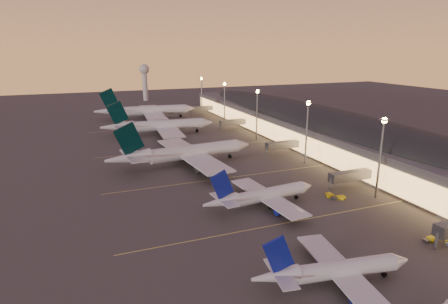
{
  "coord_description": "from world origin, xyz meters",
  "views": [
    {
      "loc": [
        -49.48,
        -85.12,
        45.73
      ],
      "look_at": [
        2.0,
        45.0,
        7.0
      ],
      "focal_mm": 30.0,
      "sensor_mm": 36.0,
      "label": 1
    }
  ],
  "objects_px": {
    "airliner_wide_far": "(146,111)",
    "radar_tower": "(145,76)",
    "baggage_tug_c": "(339,198)",
    "airliner_wide_near": "(183,153)",
    "baggage_tug_d": "(331,196)",
    "airliner_narrow_north": "(261,196)",
    "airliner_wide_mid": "(159,126)",
    "baggage_tug_a": "(430,239)",
    "airliner_narrow_south": "(333,270)"
  },
  "relations": [
    {
      "from": "airliner_wide_far",
      "to": "radar_tower",
      "type": "bearing_deg",
      "value": 85.0
    },
    {
      "from": "airliner_wide_far",
      "to": "baggage_tug_c",
      "type": "distance_m",
      "value": 165.68
    },
    {
      "from": "airliner_wide_near",
      "to": "baggage_tug_d",
      "type": "xyz_separation_m",
      "value": [
        34.04,
        -50.78,
        -4.52
      ]
    },
    {
      "from": "airliner_narrow_north",
      "to": "airliner_wide_near",
      "type": "relative_size",
      "value": 0.61
    },
    {
      "from": "baggage_tug_c",
      "to": "airliner_wide_near",
      "type": "bearing_deg",
      "value": 137.78
    },
    {
      "from": "airliner_wide_mid",
      "to": "baggage_tug_a",
      "type": "distance_m",
      "value": 146.21
    },
    {
      "from": "airliner_wide_far",
      "to": "radar_tower",
      "type": "height_order",
      "value": "radar_tower"
    },
    {
      "from": "airliner_wide_near",
      "to": "airliner_wide_mid",
      "type": "distance_m",
      "value": 58.72
    },
    {
      "from": "airliner_wide_far",
      "to": "airliner_wide_near",
      "type": "bearing_deg",
      "value": -87.72
    },
    {
      "from": "baggage_tug_a",
      "to": "baggage_tug_d",
      "type": "relative_size",
      "value": 0.85
    },
    {
      "from": "airliner_wide_mid",
      "to": "baggage_tug_d",
      "type": "distance_m",
      "value": 113.95
    },
    {
      "from": "airliner_wide_mid",
      "to": "baggage_tug_a",
      "type": "relative_size",
      "value": 17.18
    },
    {
      "from": "airliner_wide_far",
      "to": "baggage_tug_c",
      "type": "height_order",
      "value": "airliner_wide_far"
    },
    {
      "from": "airliner_wide_near",
      "to": "airliner_wide_mid",
      "type": "xyz_separation_m",
      "value": [
        2.63,
        58.66,
        -0.01
      ]
    },
    {
      "from": "airliner_narrow_north",
      "to": "radar_tower",
      "type": "height_order",
      "value": "radar_tower"
    },
    {
      "from": "airliner_narrow_north",
      "to": "airliner_wide_mid",
      "type": "height_order",
      "value": "airliner_wide_mid"
    },
    {
      "from": "airliner_wide_far",
      "to": "baggage_tug_d",
      "type": "relative_size",
      "value": 15.88
    },
    {
      "from": "airliner_wide_near",
      "to": "airliner_narrow_north",
      "type": "bearing_deg",
      "value": -83.75
    },
    {
      "from": "airliner_narrow_north",
      "to": "baggage_tug_a",
      "type": "xyz_separation_m",
      "value": [
        29.24,
        -34.03,
        -3.0
      ]
    },
    {
      "from": "airliner_narrow_north",
      "to": "baggage_tug_a",
      "type": "distance_m",
      "value": 44.96
    },
    {
      "from": "airliner_wide_near",
      "to": "radar_tower",
      "type": "xyz_separation_m",
      "value": [
        21.3,
        204.01,
        16.8
      ]
    },
    {
      "from": "airliner_narrow_north",
      "to": "baggage_tug_a",
      "type": "relative_size",
      "value": 10.56
    },
    {
      "from": "radar_tower",
      "to": "baggage_tug_d",
      "type": "bearing_deg",
      "value": -87.14
    },
    {
      "from": "airliner_wide_near",
      "to": "radar_tower",
      "type": "bearing_deg",
      "value": 78.33
    },
    {
      "from": "baggage_tug_c",
      "to": "airliner_narrow_south",
      "type": "bearing_deg",
      "value": -116.12
    },
    {
      "from": "airliner_wide_far",
      "to": "baggage_tug_d",
      "type": "distance_m",
      "value": 163.35
    },
    {
      "from": "airliner_narrow_north",
      "to": "baggage_tug_a",
      "type": "bearing_deg",
      "value": -54.64
    },
    {
      "from": "airliner_wide_mid",
      "to": "airliner_wide_far",
      "type": "bearing_deg",
      "value": 90.99
    },
    {
      "from": "airliner_narrow_south",
      "to": "airliner_wide_far",
      "type": "relative_size",
      "value": 0.51
    },
    {
      "from": "airliner_narrow_south",
      "to": "airliner_wide_mid",
      "type": "distance_m",
      "value": 147.05
    },
    {
      "from": "airliner_wide_near",
      "to": "baggage_tug_d",
      "type": "bearing_deg",
      "value": -61.87
    },
    {
      "from": "baggage_tug_d",
      "to": "airliner_wide_far",
      "type": "bearing_deg",
      "value": 14.49
    },
    {
      "from": "airliner_wide_mid",
      "to": "radar_tower",
      "type": "bearing_deg",
      "value": 86.25
    },
    {
      "from": "radar_tower",
      "to": "baggage_tug_c",
      "type": "bearing_deg",
      "value": -86.78
    },
    {
      "from": "baggage_tug_c",
      "to": "airliner_narrow_north",
      "type": "bearing_deg",
      "value": -175.53
    },
    {
      "from": "airliner_wide_near",
      "to": "baggage_tug_a",
      "type": "distance_m",
      "value": 91.82
    },
    {
      "from": "airliner_narrow_north",
      "to": "airliner_wide_near",
      "type": "height_order",
      "value": "airliner_wide_near"
    },
    {
      "from": "airliner_wide_mid",
      "to": "radar_tower",
      "type": "relative_size",
      "value": 1.89
    },
    {
      "from": "airliner_narrow_south",
      "to": "airliner_wide_mid",
      "type": "height_order",
      "value": "airliner_wide_mid"
    },
    {
      "from": "airliner_narrow_south",
      "to": "radar_tower",
      "type": "distance_m",
      "value": 293.33
    },
    {
      "from": "airliner_wide_near",
      "to": "airliner_wide_mid",
      "type": "height_order",
      "value": "airliner_wide_near"
    },
    {
      "from": "baggage_tug_a",
      "to": "airliner_wide_mid",
      "type": "bearing_deg",
      "value": 103.34
    },
    {
      "from": "radar_tower",
      "to": "baggage_tug_d",
      "type": "relative_size",
      "value": 7.73
    },
    {
      "from": "airliner_narrow_south",
      "to": "airliner_narrow_north",
      "type": "height_order",
      "value": "airliner_narrow_north"
    },
    {
      "from": "airliner_narrow_north",
      "to": "airliner_wide_mid",
      "type": "xyz_separation_m",
      "value": [
        -7.69,
        107.37,
        1.57
      ]
    },
    {
      "from": "airliner_narrow_south",
      "to": "airliner_wide_near",
      "type": "height_order",
      "value": "airliner_wide_near"
    },
    {
      "from": "airliner_narrow_north",
      "to": "baggage_tug_c",
      "type": "relative_size",
      "value": 9.13
    },
    {
      "from": "radar_tower",
      "to": "baggage_tug_a",
      "type": "relative_size",
      "value": 9.09
    },
    {
      "from": "airliner_narrow_south",
      "to": "airliner_narrow_north",
      "type": "bearing_deg",
      "value": 92.6
    },
    {
      "from": "baggage_tug_d",
      "to": "baggage_tug_a",
      "type": "bearing_deg",
      "value": -165.98
    }
  ]
}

